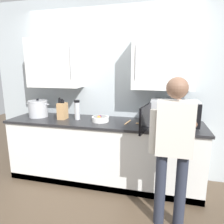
{
  "coord_description": "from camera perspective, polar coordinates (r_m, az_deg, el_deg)",
  "views": [
    {
      "loc": [
        0.78,
        -1.71,
        1.61
      ],
      "look_at": [
        0.15,
        0.82,
        1.05
      ],
      "focal_mm": 31.46,
      "sensor_mm": 36.0,
      "label": 1
    }
  ],
  "objects": [
    {
      "name": "ground_plane",
      "position": [
        2.47,
        -9.09,
        -28.64
      ],
      "size": [
        9.73,
        9.73,
        0.0
      ],
      "primitive_type": "plane",
      "color": "#4C3D2D"
    },
    {
      "name": "thermos_flask",
      "position": [
        2.87,
        -10.09,
        0.61
      ],
      "size": [
        0.08,
        0.08,
        0.28
      ],
      "color": "#B7BABF",
      "rests_on": "counter_unit"
    },
    {
      "name": "fruit_bowl",
      "position": [
        2.75,
        -3.4,
        -1.93
      ],
      "size": [
        0.24,
        0.24,
        0.1
      ],
      "color": "white",
      "rests_on": "counter_unit"
    },
    {
      "name": "knife_block",
      "position": [
        2.96,
        -14.2,
        0.33
      ],
      "size": [
        0.11,
        0.15,
        0.32
      ],
      "color": "tan",
      "rests_on": "counter_unit"
    },
    {
      "name": "back_wall_tiled",
      "position": [
        3.0,
        -1.09,
        8.74
      ],
      "size": [
        3.88,
        0.44,
        2.66
      ],
      "color": "#B2BCC1",
      "rests_on": "ground_plane"
    },
    {
      "name": "wooden_spoon",
      "position": [
        2.67,
        6.04,
        -3.11
      ],
      "size": [
        0.21,
        0.23,
        0.02
      ],
      "color": "tan",
      "rests_on": "counter_unit"
    },
    {
      "name": "person_figure",
      "position": [
        2.02,
        17.35,
        -8.33
      ],
      "size": [
        0.44,
        0.53,
        1.55
      ],
      "color": "#282D3D",
      "rests_on": "ground_plane"
    },
    {
      "name": "microwave_oven",
      "position": [
        2.67,
        16.84,
        -0.18
      ],
      "size": [
        0.69,
        0.79,
        0.33
      ],
      "color": "#B7BABF",
      "rests_on": "counter_unit"
    },
    {
      "name": "stock_pot",
      "position": [
        3.22,
        -20.65,
        0.92
      ],
      "size": [
        0.38,
        0.29,
        0.28
      ],
      "color": "#B7BABF",
      "rests_on": "counter_unit"
    },
    {
      "name": "counter_unit",
      "position": [
        2.93,
        -2.67,
        -11.22
      ],
      "size": [
        2.76,
        0.67,
        0.9
      ],
      "color": "white",
      "rests_on": "ground_plane"
    }
  ]
}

